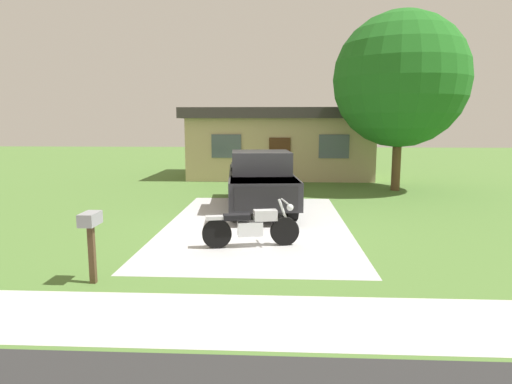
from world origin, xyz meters
The scene contains 8 objects.
ground_plane centered at (0.00, 0.00, 0.00)m, with size 80.00×80.00×0.00m, color #4E7433.
driveway_pad centered at (0.00, 0.00, 0.00)m, with size 4.92×8.64×0.01m, color #B3B3B3.
sidewalk_strip centered at (0.00, -6.00, 0.00)m, with size 36.00×1.80×0.01m, color #BCBCB6.
motorcycle centered at (0.01, -2.22, 0.47)m, with size 2.19×0.81×1.09m.
pickup_truck centered at (0.00, 2.43, 0.95)m, with size 2.54×5.78×1.90m.
mailbox centered at (-2.63, -4.67, 0.98)m, with size 0.26×0.48×1.26m.
shade_tree centered at (5.47, 6.65, 4.48)m, with size 5.40×5.40×7.19m.
neighbor_house centered at (0.65, 11.47, 1.79)m, with size 9.60×5.60×3.50m.
Camera 1 is at (0.60, -11.99, 2.78)m, focal length 31.23 mm.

